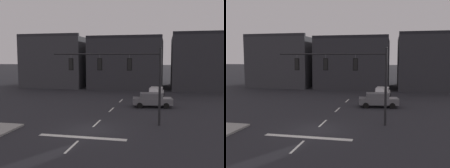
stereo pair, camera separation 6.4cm
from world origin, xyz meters
TOP-DOWN VIEW (x-y plane):
  - ground_plane at (0.00, 0.00)m, footprint 400.00×400.00m
  - stop_bar_paint at (0.00, -2.00)m, footprint 6.40×0.50m
  - lane_centreline at (0.00, 2.00)m, footprint 0.16×26.40m
  - signal_mast_near_side at (2.20, 2.26)m, footprint 9.07×0.68m
  - car_lot_nearside at (4.20, 10.44)m, footprint 4.62×2.40m
  - car_lot_middle at (4.43, 16.08)m, footprint 2.14×4.54m
  - building_row at (5.52, 30.12)m, footprint 59.20×13.05m

SIDE VIEW (x-z plane):
  - ground_plane at x=0.00m, z-range 0.00..0.00m
  - lane_centreline at x=0.00m, z-range 0.00..0.01m
  - stop_bar_paint at x=0.00m, z-range 0.00..0.01m
  - car_lot_nearside at x=4.20m, z-range 0.05..1.66m
  - car_lot_middle at x=4.43m, z-range 0.05..1.66m
  - building_row at x=5.52m, z-range -0.77..9.69m
  - signal_mast_near_side at x=2.20m, z-range 1.30..7.74m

